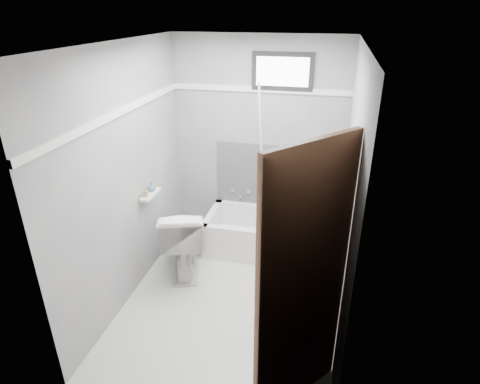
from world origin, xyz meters
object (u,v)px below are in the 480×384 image
(door, at_px, (343,326))
(toilet, at_px, (183,239))
(bathtub, at_px, (270,234))
(soap_bottle_a, at_px, (146,192))
(office_chair, at_px, (312,205))
(soap_bottle_b, at_px, (151,187))

(door, bearing_deg, toilet, 134.76)
(bathtub, distance_m, soap_bottle_a, 1.57)
(office_chair, bearing_deg, soap_bottle_a, -156.27)
(bathtub, relative_size, toilet, 1.88)
(bathtub, bearing_deg, door, -71.25)
(bathtub, relative_size, soap_bottle_b, 14.52)
(toilet, distance_m, soap_bottle_b, 0.65)
(office_chair, bearing_deg, bathtub, -175.20)
(bathtub, distance_m, toilet, 1.05)
(door, height_order, soap_bottle_a, door)
(bathtub, bearing_deg, soap_bottle_a, -148.58)
(toilet, bearing_deg, soap_bottle_b, -22.33)
(bathtub, xyz_separation_m, soap_bottle_a, (-1.17, -0.71, 0.76))
(toilet, height_order, soap_bottle_a, soap_bottle_a)
(soap_bottle_a, bearing_deg, bathtub, 31.42)
(soap_bottle_b, bearing_deg, soap_bottle_a, -90.00)
(bathtub, xyz_separation_m, office_chair, (0.46, 0.05, 0.41))
(toilet, distance_m, door, 2.35)
(office_chair, xyz_separation_m, door, (0.29, -2.26, 0.38))
(door, xyz_separation_m, soap_bottle_b, (-1.92, 1.64, -0.04))
(door, bearing_deg, bathtub, 108.75)
(toilet, xyz_separation_m, soap_bottle_a, (-0.32, -0.12, 0.57))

